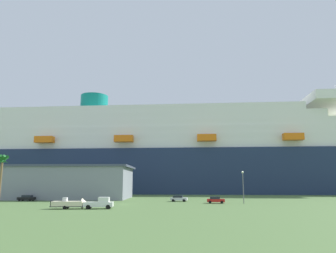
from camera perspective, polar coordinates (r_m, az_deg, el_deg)
name	(u,v)px	position (r m, az deg, el deg)	size (l,w,h in m)	color
ground_plane	(144,198)	(104.29, -4.49, -12.97)	(600.00, 600.00, 0.00)	#4C6B38
cruise_ship	(173,158)	(150.59, 0.86, -5.78)	(300.67, 44.04, 57.67)	#1E2D4C
terminal_building	(56,182)	(105.51, -19.88, -9.61)	(48.54, 24.42, 10.12)	gray
pickup_truck	(100,203)	(63.34, -12.42, -13.62)	(5.80, 2.80, 2.20)	white
small_boat_on_trailer	(72,204)	(64.42, -17.27, -13.42)	(8.08, 2.87, 2.15)	#595960
palm_tree	(2,164)	(80.79, -28.22, -6.06)	(3.17, 3.12, 11.29)	brown
street_lamp	(243,182)	(78.91, 13.63, -9.91)	(0.56, 0.56, 7.79)	slate
parked_car_red_hatchback	(216,200)	(78.64, 8.75, -13.18)	(4.40, 2.35, 1.58)	red
parked_car_silver_sedan	(179,198)	(84.79, 2.00, -13.07)	(4.64, 2.62, 1.58)	silver
parked_car_black_coupe	(27,198)	(95.45, -24.57, -11.85)	(4.49, 2.07, 1.58)	black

